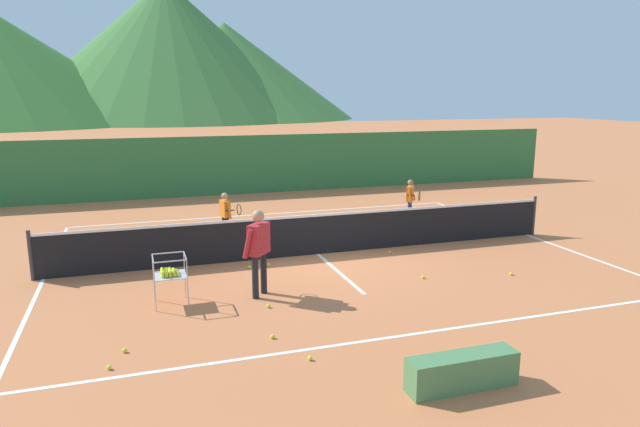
{
  "coord_description": "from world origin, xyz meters",
  "views": [
    {
      "loc": [
        -4.01,
        -12.34,
        3.76
      ],
      "look_at": [
        -0.2,
        -0.78,
        1.16
      ],
      "focal_mm": 31.8,
      "sensor_mm": 36.0,
      "label": 1
    }
  ],
  "objects_px": {
    "tennis_net": "(318,234)",
    "tennis_ball_4": "(268,306)",
    "tennis_ball_2": "(125,350)",
    "tennis_ball_5": "(390,252)",
    "tennis_ball_7": "(310,358)",
    "tennis_ball_3": "(273,337)",
    "tennis_ball_8": "(109,367)",
    "courtside_bench": "(462,371)",
    "ball_cart": "(169,273)",
    "tennis_ball_1": "(511,274)",
    "student_1": "(411,196)",
    "student_0": "(226,212)",
    "tennis_ball_0": "(269,265)",
    "instructor": "(258,245)",
    "tennis_ball_9": "(423,277)"
  },
  "relations": [
    {
      "from": "tennis_ball_2",
      "to": "tennis_ball_3",
      "type": "distance_m",
      "value": 2.2
    },
    {
      "from": "tennis_ball_5",
      "to": "tennis_ball_7",
      "type": "height_order",
      "value": "same"
    },
    {
      "from": "tennis_ball_5",
      "to": "tennis_ball_0",
      "type": "bearing_deg",
      "value": -178.33
    },
    {
      "from": "student_1",
      "to": "tennis_ball_4",
      "type": "distance_m",
      "value": 7.88
    },
    {
      "from": "ball_cart",
      "to": "tennis_ball_1",
      "type": "bearing_deg",
      "value": -4.38
    },
    {
      "from": "student_0",
      "to": "tennis_ball_0",
      "type": "distance_m",
      "value": 2.75
    },
    {
      "from": "tennis_net",
      "to": "tennis_ball_5",
      "type": "distance_m",
      "value": 1.79
    },
    {
      "from": "instructor",
      "to": "tennis_ball_3",
      "type": "relative_size",
      "value": 24.36
    },
    {
      "from": "instructor",
      "to": "tennis_ball_3",
      "type": "distance_m",
      "value": 2.19
    },
    {
      "from": "student_1",
      "to": "tennis_ball_2",
      "type": "xyz_separation_m",
      "value": [
        -8.04,
        -6.56,
        -0.72
      ]
    },
    {
      "from": "ball_cart",
      "to": "tennis_ball_5",
      "type": "bearing_deg",
      "value": 18.88
    },
    {
      "from": "tennis_ball_4",
      "to": "courtside_bench",
      "type": "relative_size",
      "value": 0.05
    },
    {
      "from": "tennis_ball_2",
      "to": "tennis_ball_8",
      "type": "bearing_deg",
      "value": -112.29
    },
    {
      "from": "tennis_ball_0",
      "to": "tennis_ball_2",
      "type": "height_order",
      "value": "same"
    },
    {
      "from": "ball_cart",
      "to": "tennis_ball_7",
      "type": "height_order",
      "value": "ball_cart"
    },
    {
      "from": "student_0",
      "to": "courtside_bench",
      "type": "xyz_separation_m",
      "value": [
        1.69,
        -8.55,
        -0.52
      ]
    },
    {
      "from": "tennis_ball_4",
      "to": "tennis_ball_8",
      "type": "height_order",
      "value": "same"
    },
    {
      "from": "tennis_net",
      "to": "tennis_ball_3",
      "type": "bearing_deg",
      "value": -116.48
    },
    {
      "from": "instructor",
      "to": "tennis_ball_5",
      "type": "height_order",
      "value": "instructor"
    },
    {
      "from": "ball_cart",
      "to": "tennis_ball_1",
      "type": "xyz_separation_m",
      "value": [
        6.92,
        -0.53,
        -0.56
      ]
    },
    {
      "from": "student_1",
      "to": "tennis_ball_5",
      "type": "xyz_separation_m",
      "value": [
        -2.05,
        -2.98,
        -0.72
      ]
    },
    {
      "from": "ball_cart",
      "to": "tennis_ball_1",
      "type": "distance_m",
      "value": 6.96
    },
    {
      "from": "tennis_ball_4",
      "to": "tennis_ball_8",
      "type": "distance_m",
      "value": 3.06
    },
    {
      "from": "courtside_bench",
      "to": "student_1",
      "type": "bearing_deg",
      "value": 66.79
    },
    {
      "from": "instructor",
      "to": "courtside_bench",
      "type": "height_order",
      "value": "instructor"
    },
    {
      "from": "tennis_ball_0",
      "to": "courtside_bench",
      "type": "bearing_deg",
      "value": -78.78
    },
    {
      "from": "tennis_ball_7",
      "to": "courtside_bench",
      "type": "bearing_deg",
      "value": -39.36
    },
    {
      "from": "tennis_ball_8",
      "to": "tennis_ball_4",
      "type": "bearing_deg",
      "value": 30.76
    },
    {
      "from": "student_0",
      "to": "ball_cart",
      "type": "distance_m",
      "value": 4.62
    },
    {
      "from": "tennis_net",
      "to": "tennis_ball_4",
      "type": "bearing_deg",
      "value": -122.37
    },
    {
      "from": "instructor",
      "to": "tennis_ball_8",
      "type": "relative_size",
      "value": 24.36
    },
    {
      "from": "tennis_net",
      "to": "instructor",
      "type": "distance_m",
      "value": 3.05
    },
    {
      "from": "student_1",
      "to": "tennis_ball_5",
      "type": "relative_size",
      "value": 18.41
    },
    {
      "from": "instructor",
      "to": "tennis_ball_0",
      "type": "distance_m",
      "value": 2.07
    },
    {
      "from": "instructor",
      "to": "tennis_ball_4",
      "type": "bearing_deg",
      "value": -88.8
    },
    {
      "from": "tennis_ball_3",
      "to": "tennis_ball_9",
      "type": "distance_m",
      "value": 4.09
    },
    {
      "from": "tennis_ball_3",
      "to": "tennis_ball_8",
      "type": "relative_size",
      "value": 1.0
    },
    {
      "from": "student_0",
      "to": "tennis_ball_2",
      "type": "height_order",
      "value": "student_0"
    },
    {
      "from": "tennis_ball_9",
      "to": "courtside_bench",
      "type": "xyz_separation_m",
      "value": [
        -1.66,
        -4.1,
        0.2
      ]
    },
    {
      "from": "tennis_ball_0",
      "to": "tennis_ball_1",
      "type": "relative_size",
      "value": 1.0
    },
    {
      "from": "tennis_net",
      "to": "student_1",
      "type": "relative_size",
      "value": 9.86
    },
    {
      "from": "tennis_net",
      "to": "tennis_ball_0",
      "type": "distance_m",
      "value": 1.53
    },
    {
      "from": "tennis_net",
      "to": "tennis_ball_2",
      "type": "height_order",
      "value": "tennis_net"
    },
    {
      "from": "tennis_ball_8",
      "to": "tennis_ball_5",
      "type": "bearing_deg",
      "value": 33.33
    },
    {
      "from": "student_1",
      "to": "tennis_ball_8",
      "type": "xyz_separation_m",
      "value": [
        -8.24,
        -7.05,
        -0.72
      ]
    },
    {
      "from": "tennis_ball_0",
      "to": "tennis_ball_7",
      "type": "height_order",
      "value": "same"
    },
    {
      "from": "courtside_bench",
      "to": "tennis_ball_3",
      "type": "bearing_deg",
      "value": 131.53
    },
    {
      "from": "tennis_ball_3",
      "to": "student_1",
      "type": "bearing_deg",
      "value": 49.21
    },
    {
      "from": "tennis_ball_2",
      "to": "tennis_ball_4",
      "type": "height_order",
      "value": "same"
    },
    {
      "from": "tennis_ball_8",
      "to": "courtside_bench",
      "type": "relative_size",
      "value": 0.05
    }
  ]
}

